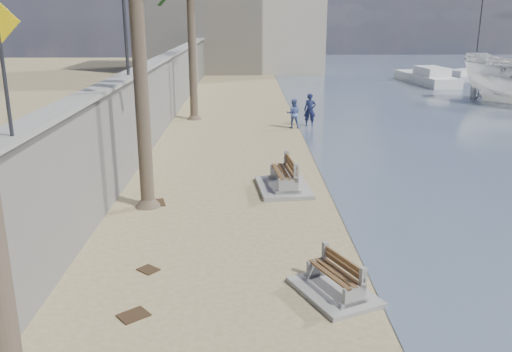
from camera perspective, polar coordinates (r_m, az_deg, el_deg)
name	(u,v)px	position (r m, az deg, el deg)	size (l,w,h in m)	color
seawall	(161,95)	(28.76, -9.96, 8.41)	(0.45, 70.00, 3.50)	gray
wall_cap	(159,59)	(28.57, -10.14, 11.98)	(0.80, 70.00, 0.12)	gray
end_building	(235,3)	(60.17, -2.27, 17.77)	(18.00, 12.00, 14.00)	#B7AA93
bench_near	(335,279)	(11.76, 8.30, -10.69)	(1.98, 2.29, 0.80)	gray
bench_far	(284,177)	(18.38, 2.93, -0.07)	(1.92, 2.62, 1.03)	gray
pedestrian_sign	(1,48)	(10.55, -25.28, 12.06)	(0.78, 0.07, 2.40)	#2D2D33
person_a	(310,108)	(29.09, 5.71, 7.17)	(0.72, 0.49, 2.01)	#161B3D
person_b	(293,112)	(28.60, 3.95, 6.74)	(0.82, 0.63, 1.69)	#4E63A2
yacht_far	(426,79)	(50.28, 17.43, 9.69)	(8.70, 2.44, 1.50)	silver
sailboat_west	(475,71)	(59.65, 22.02, 10.19)	(6.73, 5.30, 9.30)	silver
debris_b	(133,315)	(11.30, -12.77, -14.10)	(0.56, 0.45, 0.03)	#382616
debris_c	(155,203)	(17.41, -10.55, -2.80)	(0.72, 0.57, 0.03)	#382616
debris_d	(148,270)	(13.04, -11.27, -9.64)	(0.45, 0.36, 0.03)	#382616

